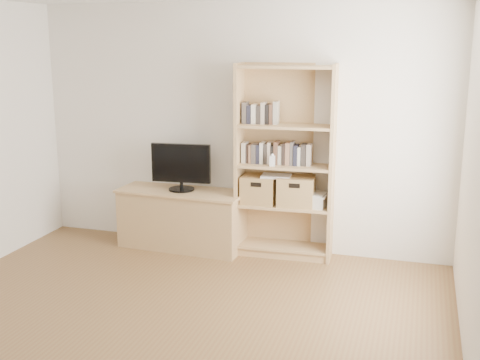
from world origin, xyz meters
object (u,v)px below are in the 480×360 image
at_px(tv_stand, 182,220).
at_px(basket_right, 296,191).
at_px(bookshelf, 285,162).
at_px(laptop, 276,176).
at_px(television, 181,167).
at_px(baby_monitor, 272,161).
at_px(basket_left, 259,189).

relative_size(tv_stand, basket_right, 3.65).
height_order(tv_stand, bookshelf, bookshelf).
bearing_deg(tv_stand, laptop, 5.64).
distance_m(television, baby_monitor, 1.02).
bearing_deg(baby_monitor, laptop, 69.72).
distance_m(bookshelf, television, 1.12).
bearing_deg(basket_left, basket_right, 1.10).
bearing_deg(tv_stand, bookshelf, 6.62).
xyz_separation_m(basket_left, laptop, (0.18, -0.01, 0.16)).
xyz_separation_m(baby_monitor, basket_right, (0.23, 0.12, -0.32)).
bearing_deg(basket_right, baby_monitor, -157.54).
height_order(bookshelf, baby_monitor, bookshelf).
height_order(bookshelf, television, bookshelf).
height_order(tv_stand, laptop, laptop).
distance_m(baby_monitor, basket_left, 0.38).
height_order(basket_left, basket_right, basket_right).
height_order(tv_stand, baby_monitor, baby_monitor).
bearing_deg(tv_stand, basket_right, 6.25).
distance_m(basket_left, basket_right, 0.39).
bearing_deg(laptop, basket_right, 0.98).
xyz_separation_m(tv_stand, baby_monitor, (1.01, -0.04, 0.72)).
bearing_deg(tv_stand, baby_monitor, 0.45).
bearing_deg(bookshelf, laptop, -167.36).
distance_m(bookshelf, basket_right, 0.32).
xyz_separation_m(tv_stand, basket_left, (0.85, 0.06, 0.39)).
bearing_deg(television, basket_left, -1.44).
height_order(television, basket_left, television).
relative_size(bookshelf, baby_monitor, 18.98).
bearing_deg(basket_right, basket_left, 178.12).
xyz_separation_m(bookshelf, television, (-1.11, -0.07, -0.10)).
bearing_deg(laptop, basket_left, 172.83).
distance_m(tv_stand, bookshelf, 1.31).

